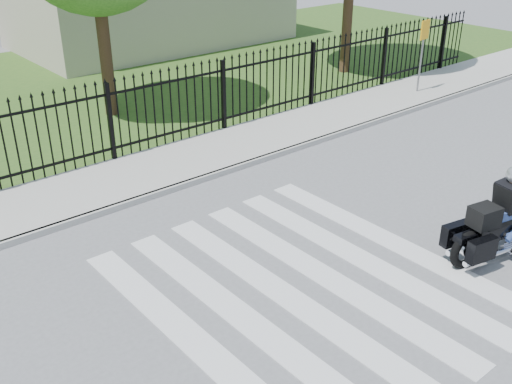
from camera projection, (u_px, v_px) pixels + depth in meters
ground at (306, 286)px, 8.96m from camera, size 120.00×120.00×0.00m
crosswalk at (306, 285)px, 8.96m from camera, size 5.00×5.50×0.01m
sidewalk at (138, 175)px, 12.38m from camera, size 40.00×2.00×0.12m
curb at (164, 192)px, 11.69m from camera, size 40.00×0.12×0.12m
grass_strip at (16, 99)px, 17.23m from camera, size 40.00×12.00×0.02m
iron_fence at (111, 124)px, 12.70m from camera, size 26.00×0.04×1.80m
motorcycle_rider at (507, 218)px, 9.49m from camera, size 2.38×1.10×1.59m
traffic_sign at (423, 41)px, 16.91m from camera, size 0.44×0.10×2.04m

